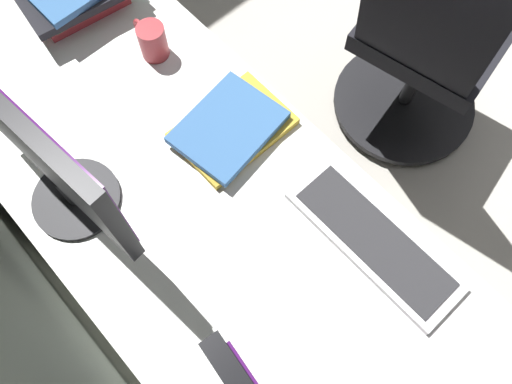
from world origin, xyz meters
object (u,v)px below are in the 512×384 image
Objects in this scene: monitor_primary at (39,151)px; coffee_mug at (152,40)px; drawer_pedestal at (130,173)px; keyboard_main at (374,240)px; office_chair at (425,47)px; book_stack_far at (231,128)px.

coffee_mug is (0.21, -0.38, -0.19)m from monitor_primary.
drawer_pedestal is 0.67m from monitor_primary.
keyboard_main is 3.80× the size of coffee_mug.
keyboard_main is at bearing -176.93° from coffee_mug.
coffee_mug is 0.90m from office_chair.
drawer_pedestal is 2.48× the size of book_stack_far.
office_chair reaches higher than drawer_pedestal.
drawer_pedestal is at bearing 35.95° from book_stack_far.
book_stack_far is at bearing -144.05° from drawer_pedestal.
coffee_mug reaches higher than drawer_pedestal.
monitor_primary is at bearing 118.20° from coffee_mug.
office_chair reaches higher than book_stack_far.
monitor_primary is 4.43× the size of coffee_mug.
coffee_mug reaches higher than keyboard_main.
office_chair is (-0.06, -0.77, -0.29)m from book_stack_far.
book_stack_far is (0.42, 0.05, 0.01)m from keyboard_main.
monitor_primary reaches higher than keyboard_main.
monitor_primary is at bearing 74.51° from book_stack_far.
book_stack_far is (-0.10, -0.37, -0.22)m from monitor_primary.
keyboard_main is (-0.70, -0.25, 0.39)m from drawer_pedestal.
coffee_mug is at bearing 3.07° from keyboard_main.
coffee_mug is 0.11× the size of office_chair.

